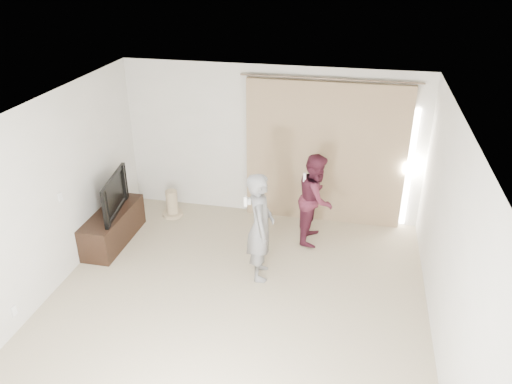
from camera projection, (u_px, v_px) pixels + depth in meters
floor at (232, 311)px, 6.49m from camera, size 5.50×5.50×0.00m
wall_back at (271, 143)px, 8.32m from camera, size 5.00×0.04×2.60m
wall_left at (41, 204)px, 6.38m from camera, size 0.04×5.50×2.60m
ceiling at (227, 119)px, 5.33m from camera, size 5.00×5.50×0.01m
curtain at (326, 154)px, 8.13m from camera, size 2.80×0.11×2.46m
tv_console at (113, 227)px, 7.90m from camera, size 0.47×1.37×0.53m
tv at (108, 195)px, 7.64m from camera, size 0.31×1.08×0.62m
scratching_post at (172, 206)px, 8.69m from camera, size 0.36×0.36×0.48m
person_man at (260, 227)px, 6.85m from camera, size 0.49×0.64×1.60m
person_woman at (316, 198)px, 7.76m from camera, size 0.59×0.74×1.46m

